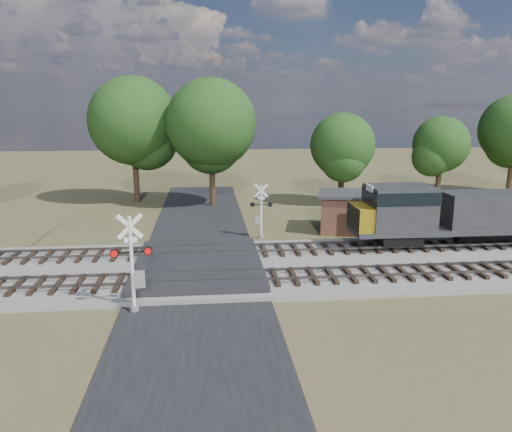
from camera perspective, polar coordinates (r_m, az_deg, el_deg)
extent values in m
plane|color=#474726|center=(28.08, -6.55, -6.61)|extent=(160.00, 160.00, 0.00)
cube|color=gray|center=(30.04, 12.98, -5.27)|extent=(140.00, 10.00, 0.30)
cube|color=black|center=(28.07, -6.55, -6.53)|extent=(7.00, 60.00, 0.08)
cube|color=#262628|center=(28.46, -6.55, -5.68)|extent=(7.00, 9.00, 0.62)
cube|color=black|center=(26.10, -2.19, -7.13)|extent=(44.00, 2.60, 0.18)
cube|color=#534D47|center=(27.05, 15.19, -6.49)|extent=(140.00, 0.08, 0.15)
cube|color=#534D47|center=(28.32, 14.17, -5.57)|extent=(140.00, 0.08, 0.15)
cube|color=black|center=(30.85, -2.78, -4.01)|extent=(44.00, 2.60, 0.18)
cube|color=#534D47|center=(31.54, 11.99, -3.59)|extent=(140.00, 0.08, 0.15)
cube|color=#534D47|center=(32.86, 11.24, -2.91)|extent=(140.00, 0.08, 0.15)
cylinder|color=silver|center=(22.87, -13.99, -5.51)|extent=(0.16, 0.16, 4.46)
cylinder|color=gray|center=(23.58, -13.72, -10.28)|extent=(0.40, 0.40, 0.33)
cube|color=silver|center=(22.40, -14.23, -1.16)|extent=(1.16, 0.23, 1.17)
cube|color=silver|center=(22.40, -14.23, -1.16)|extent=(1.16, 0.23, 1.17)
cube|color=silver|center=(22.55, -14.14, -2.67)|extent=(0.56, 0.12, 0.25)
cube|color=black|center=(22.70, -14.07, -4.03)|extent=(1.77, 0.36, 0.07)
cylinder|color=red|center=(22.70, -15.90, -4.13)|extent=(0.41, 0.18, 0.40)
cylinder|color=red|center=(22.71, -12.24, -3.92)|extent=(0.41, 0.18, 0.40)
cube|color=gray|center=(23.09, -13.20, -7.05)|extent=(0.55, 0.41, 0.73)
cylinder|color=silver|center=(34.85, 0.60, 0.48)|extent=(0.13, 0.13, 3.78)
cylinder|color=gray|center=(35.26, 0.60, -2.30)|extent=(0.34, 0.34, 0.28)
cube|color=silver|center=(34.57, 0.61, 2.93)|extent=(0.99, 0.15, 0.99)
cube|color=silver|center=(34.57, 0.61, 2.93)|extent=(0.99, 0.15, 0.99)
cube|color=silver|center=(34.66, 0.61, 2.09)|extent=(0.47, 0.08, 0.21)
cube|color=black|center=(34.75, 0.61, 1.32)|extent=(1.51, 0.23, 0.06)
cylinder|color=red|center=(34.75, 1.62, 1.32)|extent=(0.35, 0.13, 0.34)
cylinder|color=red|center=(34.75, -0.41, 1.32)|extent=(0.35, 0.13, 0.34)
cube|color=gray|center=(34.98, 0.21, -0.43)|extent=(0.45, 0.33, 0.61)
cube|color=#4B2F20|center=(37.71, 10.36, 0.35)|extent=(4.63, 4.63, 2.69)
cube|color=#2C2C2E|center=(37.44, 10.44, 2.51)|extent=(5.09, 5.09, 0.19)
cylinder|color=black|center=(49.39, -13.57, 4.99)|extent=(0.56, 0.56, 5.96)
sphere|color=black|center=(49.02, -13.86, 10.52)|extent=(8.34, 8.34, 8.34)
cylinder|color=black|center=(46.22, -5.03, 4.71)|extent=(0.56, 0.56, 5.83)
sphere|color=black|center=(45.82, -5.14, 10.49)|extent=(8.16, 8.16, 8.16)
cylinder|color=black|center=(47.81, 9.71, 3.90)|extent=(0.56, 0.56, 4.28)
sphere|color=black|center=(47.42, 9.86, 7.99)|extent=(5.99, 5.99, 5.99)
cylinder|color=black|center=(54.93, 20.13, 4.31)|extent=(0.56, 0.56, 4.07)
sphere|color=black|center=(54.60, 20.39, 7.68)|extent=(5.70, 5.70, 5.70)
cylinder|color=black|center=(58.98, 27.10, 4.75)|extent=(0.56, 0.56, 5.17)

